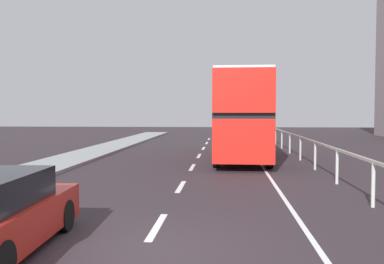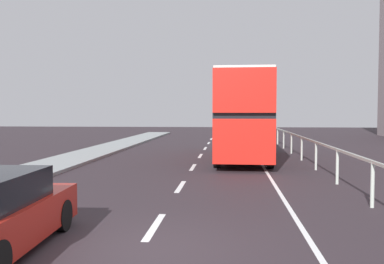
% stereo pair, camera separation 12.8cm
% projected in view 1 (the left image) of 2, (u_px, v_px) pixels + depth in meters
% --- Properties ---
extents(ground_plane, '(75.67, 120.00, 0.10)m').
position_uv_depth(ground_plane, '(143.00, 253.00, 7.48)').
color(ground_plane, '#2D242A').
extents(lane_paint_markings, '(3.24, 46.00, 0.01)m').
position_uv_depth(lane_paint_markings, '(237.00, 175.00, 16.20)').
color(lane_paint_markings, silver).
rests_on(lane_paint_markings, ground).
extents(bridge_side_railing, '(0.10, 42.00, 1.21)m').
position_uv_depth(bridge_side_railing, '(325.00, 151.00, 15.99)').
color(bridge_side_railing, '#B1B8AE').
rests_on(bridge_side_railing, ground).
extents(double_decker_bus_red, '(2.79, 10.59, 4.28)m').
position_uv_depth(double_decker_bus_red, '(242.00, 115.00, 21.91)').
color(double_decker_bus_red, red).
rests_on(double_decker_bus_red, ground).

